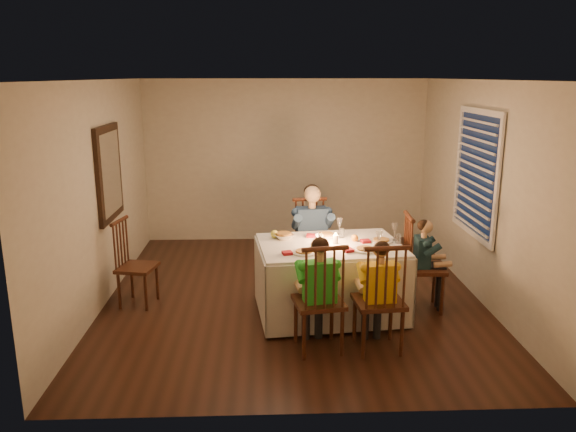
{
  "coord_description": "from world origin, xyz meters",
  "views": [
    {
      "loc": [
        -0.32,
        -6.48,
        2.65
      ],
      "look_at": [
        -0.06,
        0.15,
        0.98
      ],
      "focal_mm": 35.0,
      "sensor_mm": 36.0,
      "label": 1
    }
  ],
  "objects_px": {
    "chair_extra": "(140,304)",
    "child_green": "(318,349)",
    "adult": "(311,286)",
    "child_teal": "(421,308)",
    "chair_end": "(421,308)",
    "dining_table": "(330,264)",
    "child_yellow": "(377,348)",
    "chair_near_right": "(377,348)",
    "serving_bowl": "(284,236)",
    "chair_near_left": "(318,349)",
    "chair_adult": "(311,286)"
  },
  "relations": [
    {
      "from": "chair_end",
      "to": "adult",
      "type": "bearing_deg",
      "value": 61.05
    },
    {
      "from": "child_green",
      "to": "chair_end",
      "type": "bearing_deg",
      "value": -153.46
    },
    {
      "from": "chair_near_left",
      "to": "chair_extra",
      "type": "height_order",
      "value": "chair_near_left"
    },
    {
      "from": "child_green",
      "to": "child_teal",
      "type": "relative_size",
      "value": 1.09
    },
    {
      "from": "chair_adult",
      "to": "dining_table",
      "type": "bearing_deg",
      "value": -86.35
    },
    {
      "from": "chair_near_right",
      "to": "child_green",
      "type": "bearing_deg",
      "value": -6.37
    },
    {
      "from": "dining_table",
      "to": "chair_near_right",
      "type": "bearing_deg",
      "value": -72.49
    },
    {
      "from": "chair_extra",
      "to": "child_yellow",
      "type": "height_order",
      "value": "child_yellow"
    },
    {
      "from": "dining_table",
      "to": "child_yellow",
      "type": "xyz_separation_m",
      "value": [
        0.38,
        -0.86,
        -0.59
      ]
    },
    {
      "from": "dining_table",
      "to": "child_teal",
      "type": "distance_m",
      "value": 1.25
    },
    {
      "from": "adult",
      "to": "child_teal",
      "type": "bearing_deg",
      "value": -36.7
    },
    {
      "from": "chair_adult",
      "to": "chair_near_left",
      "type": "bearing_deg",
      "value": -97.51
    },
    {
      "from": "adult",
      "to": "serving_bowl",
      "type": "height_order",
      "value": "serving_bowl"
    },
    {
      "from": "chair_adult",
      "to": "chair_end",
      "type": "height_order",
      "value": "same"
    },
    {
      "from": "child_teal",
      "to": "adult",
      "type": "bearing_deg",
      "value": 61.05
    },
    {
      "from": "chair_extra",
      "to": "child_green",
      "type": "height_order",
      "value": "child_green"
    },
    {
      "from": "child_green",
      "to": "chair_extra",
      "type": "bearing_deg",
      "value": -40.81
    },
    {
      "from": "dining_table",
      "to": "adult",
      "type": "bearing_deg",
      "value": 92.44
    },
    {
      "from": "serving_bowl",
      "to": "child_teal",
      "type": "bearing_deg",
      "value": -4.46
    },
    {
      "from": "chair_adult",
      "to": "chair_extra",
      "type": "relative_size",
      "value": 1.09
    },
    {
      "from": "chair_near_right",
      "to": "serving_bowl",
      "type": "relative_size",
      "value": 4.95
    },
    {
      "from": "chair_adult",
      "to": "chair_extra",
      "type": "height_order",
      "value": "chair_adult"
    },
    {
      "from": "dining_table",
      "to": "chair_extra",
      "type": "relative_size",
      "value": 1.65
    },
    {
      "from": "dining_table",
      "to": "child_green",
      "type": "distance_m",
      "value": 1.06
    },
    {
      "from": "chair_adult",
      "to": "chair_near_right",
      "type": "height_order",
      "value": "same"
    },
    {
      "from": "chair_end",
      "to": "adult",
      "type": "distance_m",
      "value": 1.44
    },
    {
      "from": "chair_adult",
      "to": "child_yellow",
      "type": "xyz_separation_m",
      "value": [
        0.51,
        -1.73,
        0.0
      ]
    },
    {
      "from": "child_green",
      "to": "adult",
      "type": "bearing_deg",
      "value": -102.11
    },
    {
      "from": "dining_table",
      "to": "child_green",
      "type": "xyz_separation_m",
      "value": [
        -0.2,
        -0.85,
        -0.59
      ]
    },
    {
      "from": "chair_adult",
      "to": "adult",
      "type": "height_order",
      "value": "adult"
    },
    {
      "from": "child_yellow",
      "to": "serving_bowl",
      "type": "relative_size",
      "value": 4.94
    },
    {
      "from": "chair_extra",
      "to": "child_yellow",
      "type": "relative_size",
      "value": 0.92
    },
    {
      "from": "child_teal",
      "to": "serving_bowl",
      "type": "height_order",
      "value": "serving_bowl"
    },
    {
      "from": "child_green",
      "to": "serving_bowl",
      "type": "relative_size",
      "value": 5.11
    },
    {
      "from": "child_teal",
      "to": "serving_bowl",
      "type": "bearing_deg",
      "value": 88.22
    },
    {
      "from": "chair_adult",
      "to": "child_teal",
      "type": "bearing_deg",
      "value": -36.7
    },
    {
      "from": "child_teal",
      "to": "chair_near_left",
      "type": "bearing_deg",
      "value": 128.89
    },
    {
      "from": "chair_end",
      "to": "child_green",
      "type": "bearing_deg",
      "value": 128.89
    },
    {
      "from": "chair_end",
      "to": "dining_table",
      "type": "bearing_deg",
      "value": 98.06
    },
    {
      "from": "chair_near_left",
      "to": "serving_bowl",
      "type": "relative_size",
      "value": 4.95
    },
    {
      "from": "child_green",
      "to": "chair_adult",
      "type": "bearing_deg",
      "value": -102.11
    },
    {
      "from": "chair_end",
      "to": "child_teal",
      "type": "distance_m",
      "value": 0.0
    },
    {
      "from": "child_green",
      "to": "serving_bowl",
      "type": "xyz_separation_m",
      "value": [
        -0.3,
        1.08,
        0.86
      ]
    },
    {
      "from": "serving_bowl",
      "to": "child_yellow",
      "type": "bearing_deg",
      "value": -50.81
    },
    {
      "from": "chair_end",
      "to": "child_yellow",
      "type": "height_order",
      "value": "chair_end"
    },
    {
      "from": "chair_extra",
      "to": "child_green",
      "type": "distance_m",
      "value": 2.36
    },
    {
      "from": "child_yellow",
      "to": "chair_extra",
      "type": "bearing_deg",
      "value": -30.39
    },
    {
      "from": "chair_near_right",
      "to": "child_teal",
      "type": "bearing_deg",
      "value": -131.58
    },
    {
      "from": "chair_extra",
      "to": "dining_table",
      "type": "bearing_deg",
      "value": -87.99
    },
    {
      "from": "chair_near_right",
      "to": "adult",
      "type": "bearing_deg",
      "value": -78.47
    }
  ]
}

